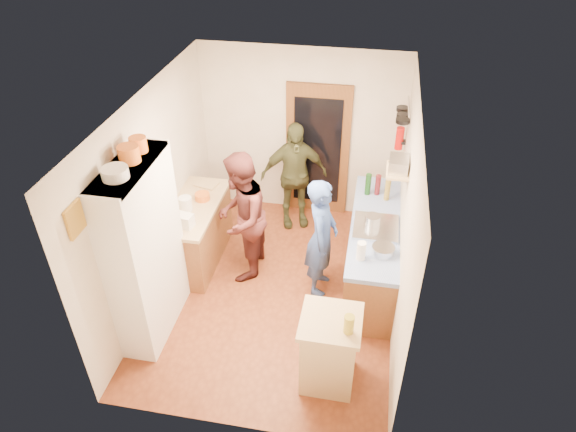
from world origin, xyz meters
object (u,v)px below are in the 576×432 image
(right_counter_base, at_px, (373,252))
(island_base, at_px, (329,352))
(person_left, at_px, (244,216))
(person_hob, at_px, (324,239))
(person_back, at_px, (295,175))
(hutch_body, at_px, (145,252))

(right_counter_base, height_order, island_base, island_base)
(right_counter_base, distance_m, island_base, 1.80)
(person_left, bearing_deg, person_hob, 79.33)
(person_hob, bearing_deg, person_back, 24.53)
(right_counter_base, bearing_deg, island_base, -101.94)
(hutch_body, height_order, island_base, hutch_body)
(island_base, relative_size, person_back, 0.51)
(hutch_body, relative_size, island_base, 2.56)
(right_counter_base, height_order, person_left, person_left)
(island_base, height_order, person_back, person_back)
(hutch_body, relative_size, right_counter_base, 1.00)
(right_counter_base, bearing_deg, person_back, 139.25)
(right_counter_base, xyz_separation_m, person_left, (-1.68, -0.16, 0.48))
(right_counter_base, bearing_deg, hutch_body, -152.53)
(hutch_body, bearing_deg, person_back, 61.54)
(right_counter_base, xyz_separation_m, person_hob, (-0.62, -0.35, 0.39))
(person_hob, relative_size, person_back, 0.97)
(person_left, bearing_deg, person_back, 158.94)
(person_hob, height_order, person_left, person_left)
(person_hob, bearing_deg, person_left, 81.03)
(island_base, relative_size, person_hob, 0.53)
(island_base, height_order, person_left, person_left)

